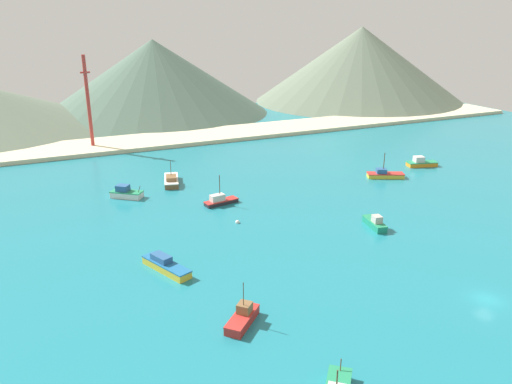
# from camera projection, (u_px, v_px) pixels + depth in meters

# --- Properties ---
(ground) EXTENTS (260.00, 280.00, 0.50)m
(ground) POSITION_uv_depth(u_px,v_px,m) (361.00, 226.00, 97.12)
(ground) COLOR teal
(fishing_boat_0) EXTENTS (7.72, 3.47, 6.54)m
(fishing_boat_0) POSITION_uv_depth(u_px,v_px,m) (220.00, 201.00, 107.18)
(fishing_boat_0) COLOR #232328
(fishing_boat_0) RESTS_ON ground
(fishing_boat_1) EXTENTS (8.49, 5.00, 2.73)m
(fishing_boat_1) POSITION_uv_depth(u_px,v_px,m) (421.00, 163.00, 134.54)
(fishing_boat_1) COLOR orange
(fishing_boat_1) RESTS_ON ground
(fishing_boat_2) EXTENTS (6.47, 6.36, 5.89)m
(fishing_boat_2) POSITION_uv_depth(u_px,v_px,m) (243.00, 318.00, 65.48)
(fishing_boat_2) COLOR red
(fishing_boat_2) RESTS_ON ground
(fishing_boat_3) EXTENTS (5.99, 10.10, 2.34)m
(fishing_boat_3) POSITION_uv_depth(u_px,v_px,m) (166.00, 265.00, 79.21)
(fishing_boat_3) COLOR gold
(fishing_boat_3) RESTS_ON ground
(fishing_boat_4) EXTENTS (3.24, 6.95, 2.64)m
(fishing_boat_4) POSITION_uv_depth(u_px,v_px,m) (375.00, 223.00, 95.43)
(fishing_boat_4) COLOR #198466
(fishing_boat_4) RESTS_ON ground
(fishing_boat_5) EXTENTS (5.57, 10.13, 5.97)m
(fishing_boat_5) POSITION_uv_depth(u_px,v_px,m) (171.00, 180.00, 120.37)
(fishing_boat_5) COLOR brown
(fishing_boat_5) RESTS_ON ground
(fishing_boat_6) EXTENTS (9.38, 6.46, 6.38)m
(fishing_boat_6) POSITION_uv_depth(u_px,v_px,m) (385.00, 175.00, 125.00)
(fishing_boat_6) COLOR gold
(fishing_boat_6) RESTS_ON ground
(fishing_boat_7) EXTENTS (7.32, 6.63, 3.04)m
(fishing_boat_7) POSITION_uv_depth(u_px,v_px,m) (126.00, 193.00, 111.19)
(fishing_boat_7) COLOR silver
(fishing_boat_7) RESTS_ON ground
(buoy_0) EXTENTS (0.85, 0.85, 0.85)m
(buoy_0) POSITION_uv_depth(u_px,v_px,m) (237.00, 222.00, 97.69)
(buoy_0) COLOR silver
(buoy_0) RESTS_ON ground
(beach_strip) EXTENTS (247.00, 19.42, 1.20)m
(beach_strip) POSITION_uv_depth(u_px,v_px,m) (215.00, 135.00, 167.84)
(beach_strip) COLOR beige
(beach_strip) RESTS_ON ground
(hill_central) EXTENTS (92.51, 92.51, 29.57)m
(hill_central) POSITION_uv_depth(u_px,v_px,m) (154.00, 77.00, 204.58)
(hill_central) COLOR #4C6656
(hill_central) RESTS_ON ground
(hill_east) EXTENTS (96.78, 96.78, 33.85)m
(hill_east) POSITION_uv_depth(u_px,v_px,m) (360.00, 65.00, 232.57)
(hill_east) COLOR #60705B
(hill_east) RESTS_ON ground
(radio_tower) EXTENTS (2.78, 2.23, 27.82)m
(radio_tower) POSITION_uv_depth(u_px,v_px,m) (88.00, 102.00, 147.47)
(radio_tower) COLOR #B7332D
(radio_tower) RESTS_ON ground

